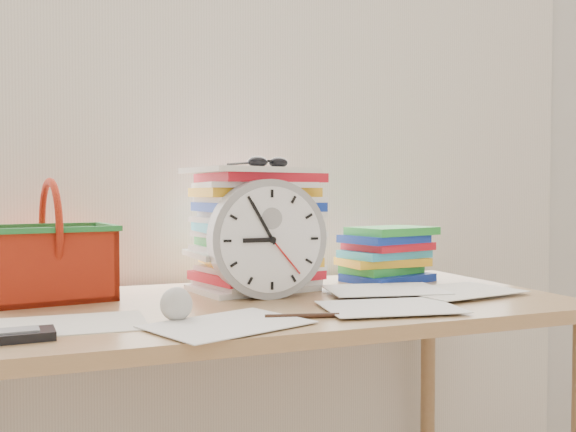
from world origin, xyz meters
name	(u,v)px	position (x,y,z in m)	size (l,w,h in m)	color
curtain	(216,84)	(0.00, 1.98, 1.30)	(2.40, 0.01, 2.50)	white
desk	(261,333)	(0.00, 1.60, 0.68)	(1.40, 0.70, 0.75)	#9A7448
paper_stack	(255,229)	(0.04, 1.77, 0.90)	(0.31, 0.26, 0.31)	white
clock	(267,239)	(0.03, 1.63, 0.89)	(0.28, 0.28, 0.06)	gray
sunglasses	(268,162)	(0.07, 1.76, 1.07)	(0.13, 0.11, 0.03)	black
book_stack	(385,254)	(0.43, 1.79, 0.83)	(0.26, 0.20, 0.15)	white
basket	(50,241)	(-0.44, 1.79, 0.89)	(0.27, 0.21, 0.27)	red
crumpled_ball	(176,304)	(-0.23, 1.44, 0.78)	(0.07, 0.07, 0.07)	silver
pen	(302,316)	(0.01, 1.38, 0.75)	(0.01, 0.01, 0.15)	black
calculator	(6,336)	(-0.52, 1.38, 0.76)	(0.15, 0.07, 0.02)	black
scattered_papers	(261,298)	(0.00, 1.60, 0.76)	(1.26, 0.42, 0.02)	white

